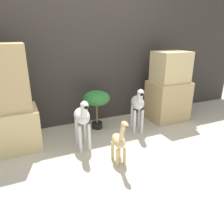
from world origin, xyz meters
TOP-DOWN VIEW (x-y plane):
  - ground_plane at (0.00, 0.00)m, footprint 14.00×14.00m
  - wall_back at (0.00, 1.48)m, footprint 6.40×0.08m
  - rock_pillar_left at (-1.24, 0.95)m, footprint 0.64×0.52m
  - rock_pillar_right at (1.24, 0.95)m, footprint 0.64×0.52m
  - zebra_right at (0.53, 0.77)m, footprint 0.31×0.49m
  - zebra_left at (-0.41, 0.58)m, footprint 0.23×0.49m
  - giraffe_figurine at (-0.13, 0.06)m, footprint 0.18×0.41m
  - potted_palm_front at (-0.02, 1.09)m, footprint 0.42×0.42m

SIDE VIEW (x-z plane):
  - ground_plane at x=0.00m, z-range 0.00..0.00m
  - giraffe_figurine at x=-0.13m, z-range -0.01..0.59m
  - zebra_right at x=0.53m, z-range 0.09..0.80m
  - zebra_left at x=-0.41m, z-range 0.09..0.80m
  - potted_palm_front at x=-0.02m, z-range 0.16..0.79m
  - rock_pillar_right at x=1.24m, z-range -0.04..1.13m
  - rock_pillar_left at x=-1.24m, z-range -0.07..1.29m
  - wall_back at x=0.00m, z-range 0.00..2.20m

